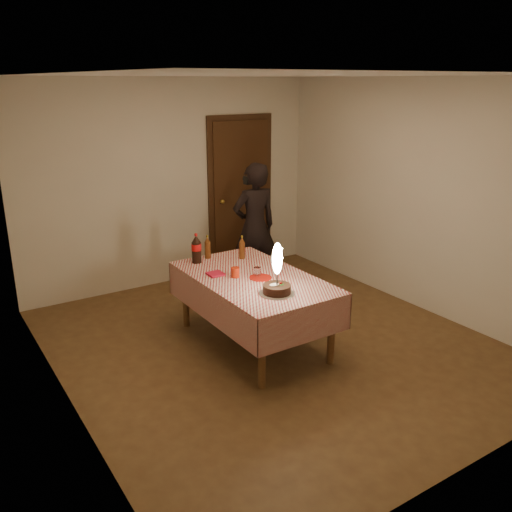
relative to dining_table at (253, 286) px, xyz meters
name	(u,v)px	position (x,y,z in m)	size (l,w,h in m)	color
ground	(272,344)	(0.15, -0.12, -0.63)	(4.00, 4.50, 0.01)	brown
room_shell	(272,181)	(0.18, -0.05, 1.03)	(4.04, 4.54, 2.62)	beige
dining_table	(253,286)	(0.00, 0.00, 0.00)	(1.02, 1.72, 0.72)	brown
birthday_cake	(277,280)	(-0.06, -0.49, 0.23)	(0.32, 0.32, 0.48)	white
red_plate	(261,278)	(0.04, -0.07, 0.10)	(0.22, 0.22, 0.01)	red
red_cup	(235,272)	(-0.16, 0.08, 0.15)	(0.08, 0.08, 0.10)	#AF220C
clear_cup	(257,272)	(0.04, -0.01, 0.14)	(0.07, 0.07, 0.09)	silver
napkin_stack	(215,274)	(-0.29, 0.25, 0.11)	(0.15, 0.15, 0.02)	#B1142C
cola_bottle	(196,249)	(-0.26, 0.69, 0.25)	(0.10, 0.10, 0.32)	black
amber_bottle_left	(207,248)	(-0.10, 0.76, 0.22)	(0.06, 0.06, 0.25)	#55290E
amber_bottle_right	(242,248)	(0.21, 0.55, 0.22)	(0.06, 0.06, 0.25)	#55290E
photographer	(254,227)	(0.87, 1.31, 0.18)	(0.62, 0.47, 1.61)	black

